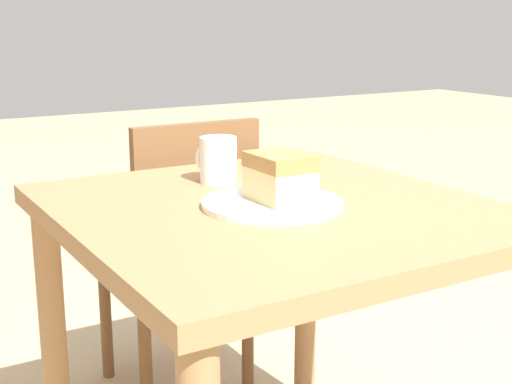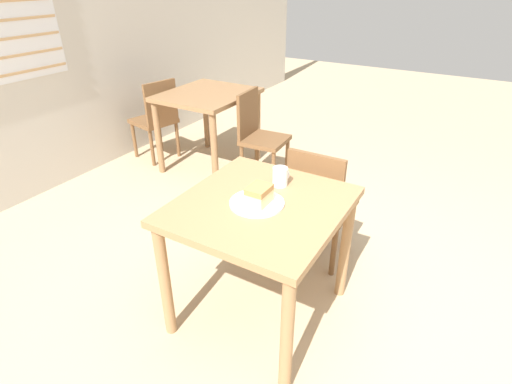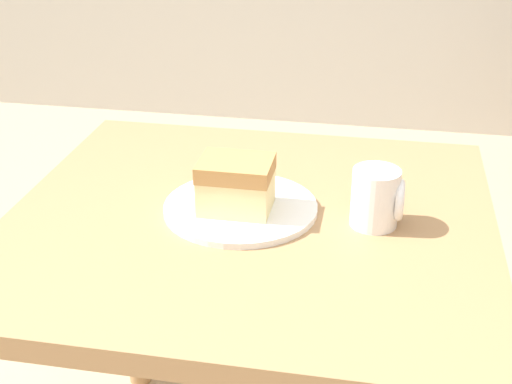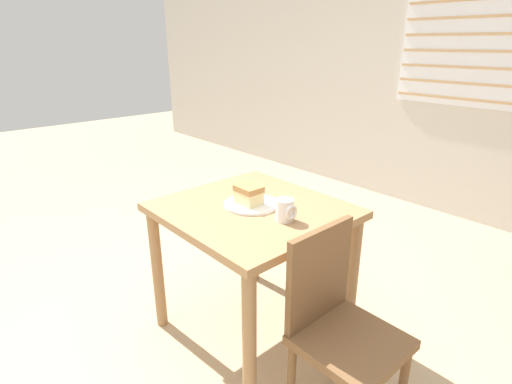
{
  "view_description": "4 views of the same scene",
  "coord_description": "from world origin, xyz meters",
  "px_view_note": "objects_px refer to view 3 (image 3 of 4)",
  "views": [
    {
      "loc": [
        -1.25,
        1.31,
        1.11
      ],
      "look_at": [
        -0.09,
        0.61,
        0.78
      ],
      "focal_mm": 50.0,
      "sensor_mm": 36.0,
      "label": 1
    },
    {
      "loc": [
        -1.6,
        -0.28,
        1.78
      ],
      "look_at": [
        -0.09,
        0.6,
        0.8
      ],
      "focal_mm": 28.0,
      "sensor_mm": 36.0,
      "label": 2
    },
    {
      "loc": [
        0.13,
        -0.53,
        1.35
      ],
      "look_at": [
        -0.08,
        0.57,
        0.79
      ],
      "focal_mm": 50.0,
      "sensor_mm": 36.0,
      "label": 3
    },
    {
      "loc": [
        1.29,
        -0.63,
        1.52
      ],
      "look_at": [
        -0.11,
        0.62,
        0.81
      ],
      "focal_mm": 28.0,
      "sensor_mm": 36.0,
      "label": 4
    }
  ],
  "objects_px": {
    "cake_slice": "(236,185)",
    "coffee_mug": "(377,198)",
    "dining_table_near": "(250,271)",
    "plate": "(241,208)"
  },
  "relations": [
    {
      "from": "plate",
      "to": "coffee_mug",
      "type": "relative_size",
      "value": 2.68
    },
    {
      "from": "cake_slice",
      "to": "coffee_mug",
      "type": "distance_m",
      "value": 0.25
    },
    {
      "from": "cake_slice",
      "to": "coffee_mug",
      "type": "relative_size",
      "value": 1.23
    },
    {
      "from": "dining_table_near",
      "to": "coffee_mug",
      "type": "bearing_deg",
      "value": 1.24
    },
    {
      "from": "plate",
      "to": "coffee_mug",
      "type": "xyz_separation_m",
      "value": [
        0.24,
        -0.01,
        0.05
      ]
    },
    {
      "from": "plate",
      "to": "cake_slice",
      "type": "distance_m",
      "value": 0.06
    },
    {
      "from": "cake_slice",
      "to": "coffee_mug",
      "type": "height_order",
      "value": "cake_slice"
    },
    {
      "from": "dining_table_near",
      "to": "cake_slice",
      "type": "relative_size",
      "value": 6.8
    },
    {
      "from": "dining_table_near",
      "to": "cake_slice",
      "type": "xyz_separation_m",
      "value": [
        -0.02,
        -0.0,
        0.18
      ]
    },
    {
      "from": "dining_table_near",
      "to": "plate",
      "type": "relative_size",
      "value": 3.11
    }
  ]
}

